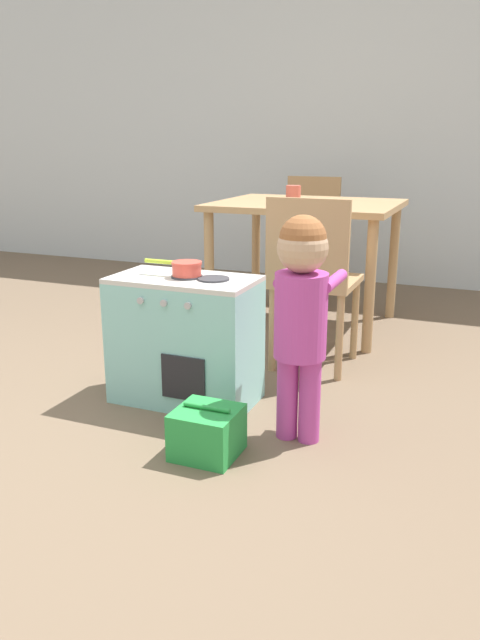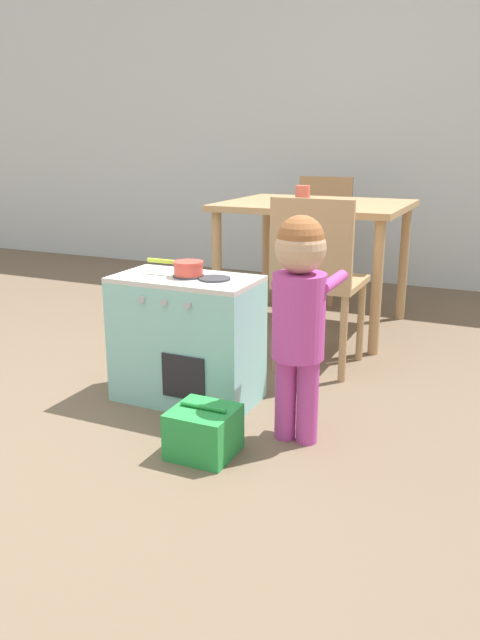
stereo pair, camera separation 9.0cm
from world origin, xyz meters
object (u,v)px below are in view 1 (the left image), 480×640
object	(u,v)px
dining_chair_far	(308,232)
dining_table	(307,219)
toy_pot	(186,267)
child_figure	(301,301)
toy_basket	(207,432)
play_kitchen	(185,340)
cup_on_table	(293,193)
dining_chair_near	(313,278)

from	to	relation	value
dining_chair_far	dining_table	bearing A→B (deg)	105.36
toy_pot	child_figure	distance (m)	0.58
dining_chair_far	toy_basket	bearing A→B (deg)	98.33
child_figure	toy_pot	bearing A→B (deg)	162.90
play_kitchen	cup_on_table	size ratio (longest dim) A/B	6.74
dining_chair_near	toy_pot	bearing A→B (deg)	-123.54
child_figure	dining_chair_far	size ratio (longest dim) A/B	1.00
toy_pot	toy_basket	xyz separation A→B (m)	(0.29, -0.42, -0.50)
cup_on_table	dining_chair_near	bearing A→B (deg)	-66.03
dining_chair_near	cup_on_table	size ratio (longest dim) A/B	9.43
dining_table	cup_on_table	xyz separation A→B (m)	(-0.12, 0.11, 0.14)
dining_table	dining_chair_near	world-z (taller)	dining_chair_near
dining_table	play_kitchen	bearing A→B (deg)	-96.03
dining_chair_near	cup_on_table	xyz separation A→B (m)	(-0.37, 0.84, 0.33)
dining_table	cup_on_table	size ratio (longest dim) A/B	11.63
play_kitchen	toy_basket	bearing A→B (deg)	-54.58
play_kitchen	toy_basket	distance (m)	0.55
play_kitchen	dining_table	distance (m)	1.37
play_kitchen	dining_chair_near	world-z (taller)	dining_chair_near
dining_chair_far	cup_on_table	distance (m)	0.70
child_figure	toy_basket	world-z (taller)	child_figure
child_figure	dining_chair_near	bearing A→B (deg)	102.79
toy_basket	dining_table	world-z (taller)	dining_table
toy_basket	dining_chair_near	world-z (taller)	dining_chair_near
toy_pot	toy_basket	size ratio (longest dim) A/B	1.16
toy_pot	dining_chair_near	size ratio (longest dim) A/B	0.30
dining_table	child_figure	bearing A→B (deg)	-74.05
dining_table	dining_chair_near	xyz separation A→B (m)	(0.25, -0.73, -0.19)
dining_chair_near	dining_table	bearing A→B (deg)	109.08
child_figure	dining_chair_far	xyz separation A→B (m)	(-0.62, 2.21, -0.08)
toy_basket	dining_chair_near	distance (m)	1.07
child_figure	dining_chair_far	world-z (taller)	child_figure
toy_pot	dining_chair_near	distance (m)	0.70
dining_chair_near	dining_chair_far	xyz separation A→B (m)	(-0.45, 1.46, 0.00)
dining_table	dining_chair_far	distance (m)	0.78
play_kitchen	dining_table	xyz separation A→B (m)	(0.14, 1.31, 0.37)
play_kitchen	cup_on_table	xyz separation A→B (m)	(0.02, 1.42, 0.52)
play_kitchen	dining_chair_far	size ratio (longest dim) A/B	0.72
dining_chair_near	child_figure	bearing A→B (deg)	-77.21
toy_basket	dining_table	bearing A→B (deg)	95.28
play_kitchen	cup_on_table	world-z (taller)	cup_on_table
play_kitchen	dining_table	bearing A→B (deg)	83.97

